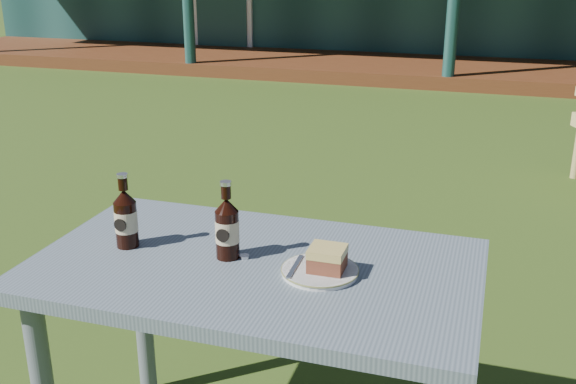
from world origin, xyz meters
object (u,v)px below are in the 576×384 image
(cafe_table, at_px, (255,296))
(cola_bottle_far, at_px, (126,218))
(cola_bottle_near, at_px, (227,228))
(plate, at_px, (320,271))
(cake_slice, at_px, (327,258))

(cafe_table, relative_size, cola_bottle_far, 5.54)
(cafe_table, bearing_deg, cola_bottle_near, 173.15)
(plate, height_order, cola_bottle_far, cola_bottle_far)
(cafe_table, xyz_separation_m, cola_bottle_far, (-0.38, -0.01, 0.19))
(cola_bottle_far, bearing_deg, cola_bottle_near, 3.10)
(cake_slice, relative_size, cola_bottle_near, 0.42)
(cafe_table, distance_m, cake_slice, 0.25)
(cola_bottle_far, bearing_deg, cafe_table, 0.99)
(cafe_table, xyz_separation_m, cola_bottle_near, (-0.08, 0.01, 0.19))
(cola_bottle_far, bearing_deg, cake_slice, -0.20)
(cafe_table, xyz_separation_m, plate, (0.19, -0.01, 0.11))
(cafe_table, distance_m, cola_bottle_far, 0.43)
(cola_bottle_near, relative_size, cola_bottle_far, 1.02)
(cafe_table, distance_m, cola_bottle_near, 0.21)
(cafe_table, height_order, cola_bottle_far, cola_bottle_far)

